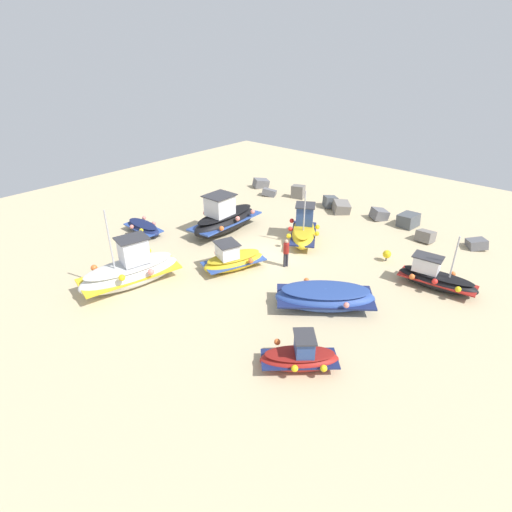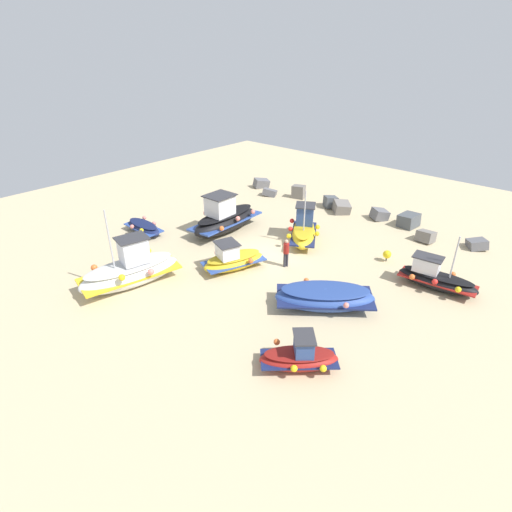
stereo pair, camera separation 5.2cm
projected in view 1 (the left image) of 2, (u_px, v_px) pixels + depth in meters
name	position (u px, v px, depth m)	size (l,w,h in m)	color
ground_plane	(267.00, 255.00, 23.88)	(45.25, 45.25, 0.00)	#C6B289
fishing_boat_0	(131.00, 271.00, 20.60)	(2.87, 5.46, 4.36)	white
fishing_boat_1	(325.00, 297.00, 18.94)	(4.80, 4.38, 1.13)	#2D4C9E
fishing_boat_2	(225.00, 219.00, 26.53)	(2.56, 5.38, 2.70)	black
fishing_boat_3	(300.00, 357.00, 15.44)	(3.11, 3.02, 1.53)	maroon
fishing_boat_4	(304.00, 230.00, 25.31)	(3.32, 4.07, 3.50)	gold
fishing_boat_5	(143.00, 228.00, 26.48)	(3.16, 1.59, 0.81)	navy
fishing_boat_6	(233.00, 259.00, 22.23)	(2.55, 3.82, 1.66)	gold
fishing_boat_7	(436.00, 278.00, 20.48)	(3.99, 1.93, 3.07)	black
person_walking	(286.00, 251.00, 22.25)	(0.32, 0.32, 1.66)	#2D2D38
breakwater_rocks	(351.00, 208.00, 29.60)	(19.01, 2.82, 1.18)	slate
mooring_buoy_0	(387.00, 254.00, 23.05)	(0.47, 0.47, 0.67)	#3F3F42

